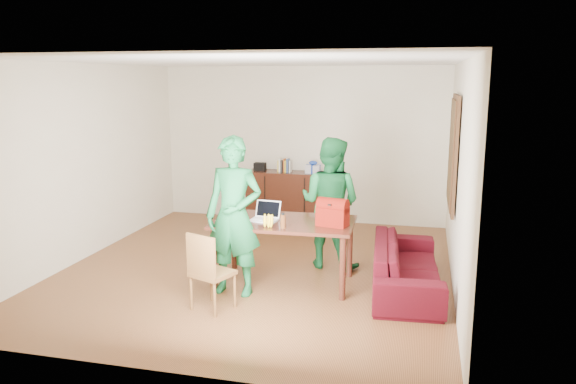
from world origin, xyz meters
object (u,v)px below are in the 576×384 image
(person_near, at_px, (234,216))
(laptop, at_px, (264,217))
(bottle, at_px, (283,221))
(sofa, at_px, (407,266))
(red_bag, at_px, (333,215))
(table, at_px, (284,229))
(chair, at_px, (212,287))
(person_far, at_px, (330,203))

(person_near, bearing_deg, laptop, 60.73)
(laptop, relative_size, bottle, 1.91)
(sofa, bearing_deg, red_bag, 102.15)
(table, relative_size, chair, 1.96)
(person_far, xyz_separation_m, laptop, (-0.68, -0.83, -0.04))
(table, bearing_deg, laptop, -167.74)
(chair, bearing_deg, table, 80.97)
(person_far, xyz_separation_m, red_bag, (0.17, -0.86, 0.05))
(sofa, bearing_deg, person_far, 55.81)
(table, distance_m, person_near, 0.70)
(laptop, bearing_deg, chair, -103.71)
(person_far, bearing_deg, sofa, 165.26)
(bottle, height_order, sofa, bottle)
(person_far, bearing_deg, laptop, 66.13)
(red_bag, bearing_deg, person_far, 114.42)
(chair, relative_size, bottle, 4.93)
(laptop, height_order, bottle, laptop)
(laptop, bearing_deg, bottle, -35.18)
(table, height_order, bottle, bottle)
(laptop, bearing_deg, red_bag, 4.11)
(table, height_order, person_far, person_far)
(red_bag, height_order, sofa, red_bag)
(person_near, distance_m, person_far, 1.53)
(table, xyz_separation_m, person_near, (-0.49, -0.45, 0.24))
(table, relative_size, sofa, 0.87)
(bottle, relative_size, red_bag, 0.51)
(bottle, height_order, red_bag, red_bag)
(chair, xyz_separation_m, red_bag, (1.18, 0.89, 0.67))
(table, distance_m, laptop, 0.29)
(table, distance_m, sofa, 1.54)
(table, height_order, person_near, person_near)
(chair, height_order, bottle, bottle)
(bottle, relative_size, sofa, 0.09)
(chair, height_order, person_far, person_far)
(table, xyz_separation_m, laptop, (-0.24, -0.06, 0.14))
(table, bearing_deg, red_bag, -10.11)
(laptop, distance_m, sofa, 1.82)
(person_near, distance_m, sofa, 2.15)
(chair, height_order, laptop, laptop)
(chair, bearing_deg, person_far, 81.20)
(laptop, distance_m, red_bag, 0.85)
(chair, xyz_separation_m, laptop, (0.33, 0.92, 0.58))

